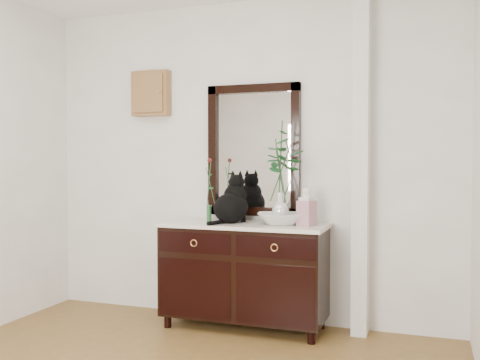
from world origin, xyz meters
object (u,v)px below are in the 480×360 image
at_px(lotus_bowl, 280,219).
at_px(ginger_jar, 307,206).
at_px(sideboard, 244,270).
at_px(cat, 231,198).

distance_m(lotus_bowl, ginger_jar, 0.24).
bearing_deg(ginger_jar, sideboard, 178.30).
relative_size(cat, lotus_bowl, 1.11).
distance_m(sideboard, cat, 0.59).
bearing_deg(lotus_bowl, ginger_jar, -8.22).
bearing_deg(sideboard, ginger_jar, -1.70).
bearing_deg(lotus_bowl, cat, -174.79).
xyz_separation_m(sideboard, lotus_bowl, (0.30, 0.02, 0.42)).
height_order(lotus_bowl, ginger_jar, ginger_jar).
xyz_separation_m(cat, lotus_bowl, (0.40, 0.04, -0.16)).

